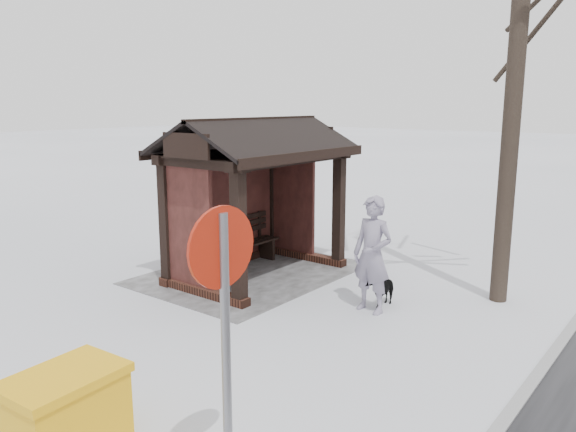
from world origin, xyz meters
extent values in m
plane|color=silver|center=(0.00, 0.00, 0.00)|extent=(120.00, 120.00, 0.00)
cube|color=gray|center=(0.00, 5.50, 0.01)|extent=(120.00, 0.15, 0.06)
cube|color=gray|center=(0.00, -0.20, 0.01)|extent=(4.20, 3.20, 0.02)
cube|color=#391D14|center=(0.00, -0.90, 0.08)|extent=(3.30, 0.22, 0.16)
cube|color=#391D14|center=(-1.50, 0.00, 0.08)|extent=(0.22, 2.10, 0.16)
cube|color=#391D14|center=(1.50, 0.00, 0.08)|extent=(0.22, 2.10, 0.16)
cube|color=black|center=(-1.50, 0.90, 1.15)|extent=(0.20, 0.20, 2.30)
cube|color=black|center=(1.50, 0.90, 1.15)|extent=(0.20, 0.20, 2.30)
cube|color=black|center=(-1.50, -0.90, 1.15)|extent=(0.20, 0.20, 2.30)
cube|color=black|center=(1.50, -0.90, 1.15)|extent=(0.20, 0.20, 2.30)
cube|color=black|center=(0.00, -0.90, 1.23)|extent=(2.80, 0.08, 2.14)
cube|color=black|center=(-1.50, -0.31, 1.23)|extent=(0.08, 1.17, 2.14)
cube|color=black|center=(1.50, -0.31, 1.23)|extent=(0.08, 1.17, 2.14)
cube|color=black|center=(0.00, 0.90, 2.36)|extent=(3.40, 0.20, 0.18)
cube|color=black|center=(0.00, -0.90, 2.36)|extent=(3.40, 0.20, 0.18)
cylinder|color=black|center=(-1.50, 4.20, 4.28)|extent=(0.29, 0.29, 8.55)
imported|color=gray|center=(0.32, 2.73, 0.95)|extent=(0.52, 0.74, 1.91)
imported|color=black|center=(-0.01, 2.72, 0.28)|extent=(0.69, 0.35, 0.56)
cube|color=#EBA70D|center=(5.47, 2.32, 0.37)|extent=(1.08, 0.76, 0.75)
cube|color=#EBA70D|center=(5.47, 2.32, 0.79)|extent=(1.14, 0.82, 0.09)
cylinder|color=slate|center=(5.03, 4.05, 1.27)|extent=(0.08, 0.08, 2.53)
cylinder|color=#AA1E0C|center=(5.03, 4.03, 2.26)|extent=(0.66, 0.07, 0.66)
cylinder|color=white|center=(5.03, 4.01, 2.26)|extent=(0.51, 0.06, 0.51)
camera|label=1|loc=(8.02, 7.03, 3.35)|focal=35.00mm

